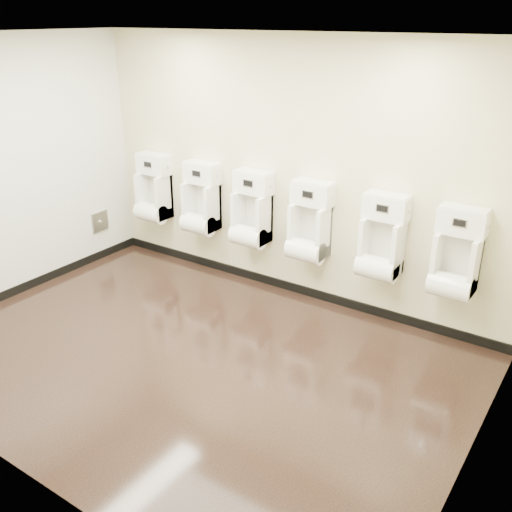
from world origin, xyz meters
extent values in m
cube|color=black|center=(0.00, 0.00, 0.00)|extent=(5.00, 3.50, 0.00)
cube|color=white|center=(0.00, 0.00, 2.80)|extent=(5.00, 3.50, 0.00)
cube|color=beige|center=(0.00, 1.75, 1.40)|extent=(5.00, 0.02, 2.80)
cube|color=beige|center=(-2.50, 0.00, 1.40)|extent=(0.02, 3.50, 2.80)
cube|color=beige|center=(2.50, 0.00, 1.40)|extent=(0.02, 3.50, 2.80)
cube|color=silver|center=(-2.50, 0.00, 1.40)|extent=(0.01, 3.50, 2.80)
cube|color=black|center=(0.00, 1.74, 0.05)|extent=(5.00, 0.02, 0.10)
cube|color=black|center=(-2.49, 0.00, 0.05)|extent=(0.02, 3.50, 0.10)
cube|color=#9E9EA3|center=(-2.48, 1.20, 0.50)|extent=(0.03, 0.25, 0.25)
cylinder|color=silver|center=(-2.46, 1.20, 0.50)|extent=(0.02, 0.04, 0.04)
cube|color=white|center=(-1.89, 1.61, 0.84)|extent=(0.39, 0.28, 0.55)
cube|color=silver|center=(-1.89, 1.70, 0.88)|extent=(0.29, 0.01, 0.43)
cylinder|color=white|center=(-1.89, 1.53, 0.64)|extent=(0.39, 0.24, 0.24)
cube|color=white|center=(-1.89, 1.65, 1.23)|extent=(0.43, 0.21, 0.24)
cube|color=black|center=(-1.89, 1.54, 1.25)|extent=(0.11, 0.01, 0.06)
cube|color=silver|center=(-1.89, 1.54, 1.25)|extent=(0.13, 0.01, 0.08)
cylinder|color=silver|center=(-1.67, 1.65, 1.23)|extent=(0.01, 0.03, 0.03)
cube|color=white|center=(-1.12, 1.61, 0.84)|extent=(0.39, 0.28, 0.55)
cube|color=silver|center=(-1.12, 1.70, 0.88)|extent=(0.29, 0.01, 0.43)
cylinder|color=white|center=(-1.12, 1.53, 0.64)|extent=(0.39, 0.24, 0.24)
cube|color=white|center=(-1.12, 1.65, 1.23)|extent=(0.43, 0.21, 0.24)
cube|color=black|center=(-1.12, 1.54, 1.25)|extent=(0.11, 0.01, 0.06)
cube|color=silver|center=(-1.12, 1.54, 1.25)|extent=(0.13, 0.01, 0.08)
cylinder|color=silver|center=(-0.90, 1.65, 1.23)|extent=(0.01, 0.03, 0.03)
cube|color=white|center=(-0.40, 1.61, 0.84)|extent=(0.39, 0.28, 0.55)
cube|color=silver|center=(-0.40, 1.70, 0.88)|extent=(0.29, 0.01, 0.43)
cylinder|color=white|center=(-0.40, 1.53, 0.64)|extent=(0.39, 0.24, 0.24)
cube|color=white|center=(-0.40, 1.65, 1.23)|extent=(0.43, 0.21, 0.24)
cube|color=black|center=(-0.40, 1.54, 1.25)|extent=(0.11, 0.01, 0.06)
cube|color=silver|center=(-0.40, 1.54, 1.25)|extent=(0.13, 0.01, 0.08)
cylinder|color=silver|center=(-0.17, 1.65, 1.23)|extent=(0.01, 0.03, 0.03)
cube|color=white|center=(0.35, 1.61, 0.84)|extent=(0.39, 0.28, 0.55)
cube|color=silver|center=(0.35, 1.70, 0.88)|extent=(0.29, 0.01, 0.43)
cylinder|color=white|center=(0.35, 1.53, 0.64)|extent=(0.39, 0.24, 0.24)
cube|color=white|center=(0.35, 1.65, 1.23)|extent=(0.43, 0.21, 0.24)
cube|color=black|center=(0.35, 1.54, 1.25)|extent=(0.11, 0.01, 0.06)
cube|color=silver|center=(0.35, 1.54, 1.25)|extent=(0.13, 0.01, 0.08)
cylinder|color=silver|center=(0.57, 1.65, 1.23)|extent=(0.01, 0.03, 0.03)
cube|color=white|center=(1.16, 1.61, 0.84)|extent=(0.39, 0.28, 0.55)
cube|color=silver|center=(1.16, 1.70, 0.88)|extent=(0.29, 0.01, 0.43)
cylinder|color=white|center=(1.16, 1.53, 0.64)|extent=(0.39, 0.24, 0.24)
cube|color=white|center=(1.16, 1.65, 1.23)|extent=(0.43, 0.21, 0.24)
cube|color=black|center=(1.16, 1.54, 1.25)|extent=(0.11, 0.01, 0.06)
cube|color=silver|center=(1.16, 1.54, 1.25)|extent=(0.13, 0.01, 0.08)
cylinder|color=silver|center=(1.38, 1.65, 1.23)|extent=(0.01, 0.03, 0.03)
cube|color=white|center=(1.88, 1.61, 0.84)|extent=(0.39, 0.28, 0.55)
cube|color=silver|center=(1.88, 1.70, 0.88)|extent=(0.29, 0.01, 0.43)
cylinder|color=white|center=(1.88, 1.53, 0.64)|extent=(0.39, 0.24, 0.24)
cube|color=white|center=(1.88, 1.65, 1.23)|extent=(0.43, 0.21, 0.24)
cube|color=black|center=(1.88, 1.54, 1.25)|extent=(0.11, 0.01, 0.06)
cube|color=silver|center=(1.88, 1.54, 1.25)|extent=(0.13, 0.01, 0.08)
cylinder|color=silver|center=(2.10, 1.65, 1.23)|extent=(0.01, 0.03, 0.03)
camera|label=1|loc=(3.04, -3.38, 2.95)|focal=40.00mm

